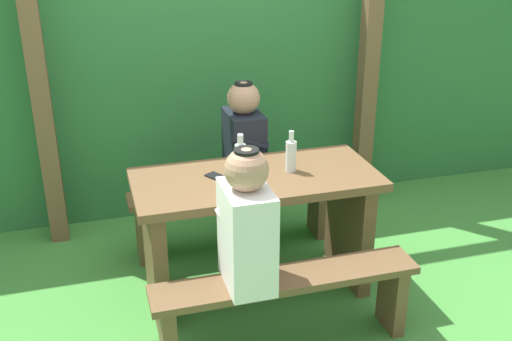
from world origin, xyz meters
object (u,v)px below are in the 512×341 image
at_px(person_black_coat, 244,140).
at_px(drinking_glass, 238,179).
at_px(bottle_right, 291,155).
at_px(picnic_table, 256,214).
at_px(bench_far, 233,204).
at_px(bench_near, 286,297).
at_px(person_white_shirt, 247,224).
at_px(bottle_left, 241,155).
at_px(cell_phone, 217,177).

relative_size(person_black_coat, drinking_glass, 8.47).
height_order(drinking_glass, bottle_right, bottle_right).
bearing_deg(picnic_table, bench_far, 90.00).
bearing_deg(bench_near, person_white_shirt, 179.09).
bearing_deg(bench_near, bench_far, 90.00).
distance_m(person_white_shirt, drinking_glass, 0.45).
height_order(picnic_table, bench_near, picnic_table).
xyz_separation_m(person_black_coat, bottle_right, (0.13, -0.54, 0.09)).
xyz_separation_m(bench_far, bottle_left, (-0.06, -0.44, 0.54)).
xyz_separation_m(picnic_table, cell_phone, (-0.22, 0.03, 0.25)).
relative_size(picnic_table, bottle_left, 6.51).
bearing_deg(bottle_left, bottle_right, -20.74).
bearing_deg(person_white_shirt, cell_phone, 91.04).
relative_size(person_white_shirt, drinking_glass, 8.47).
height_order(bench_near, bottle_left, bottle_left).
distance_m(picnic_table, cell_phone, 0.34).
bearing_deg(bench_near, picnic_table, 90.00).
distance_m(person_black_coat, cell_phone, 0.60).
bearing_deg(cell_phone, bench_near, -100.46).
relative_size(bench_far, drinking_glass, 16.48).
bearing_deg(person_white_shirt, person_black_coat, 75.46).
xyz_separation_m(bench_near, bench_far, (0.00, 1.12, 0.00)).
height_order(person_white_shirt, bottle_right, person_white_shirt).
relative_size(picnic_table, bench_near, 1.00).
bearing_deg(picnic_table, cell_phone, 171.76).
distance_m(bench_near, person_white_shirt, 0.50).
height_order(picnic_table, bench_far, picnic_table).
relative_size(bottle_right, cell_phone, 1.74).
distance_m(person_black_coat, bottle_left, 0.47).
xyz_separation_m(picnic_table, bench_far, (0.00, 0.56, -0.20)).
height_order(person_black_coat, bottle_left, person_black_coat).
distance_m(person_white_shirt, cell_phone, 0.59).
relative_size(bench_near, cell_phone, 10.00).
height_order(bench_far, person_black_coat, person_black_coat).
xyz_separation_m(picnic_table, bench_near, (0.00, -0.56, -0.20)).
bearing_deg(person_black_coat, person_white_shirt, -104.54).
distance_m(bench_far, drinking_glass, 0.84).
relative_size(picnic_table, bench_far, 1.00).
height_order(bottle_left, cell_phone, bottle_left).
distance_m(picnic_table, bottle_left, 0.36).
relative_size(bench_near, person_white_shirt, 1.95).
xyz_separation_m(picnic_table, bottle_left, (-0.06, 0.12, 0.33)).
distance_m(bottle_left, bottle_right, 0.29).
relative_size(bottle_left, bottle_right, 0.88).
bearing_deg(cell_phone, person_white_shirt, -119.74).
xyz_separation_m(person_white_shirt, bottle_left, (0.15, 0.67, 0.08)).
bearing_deg(drinking_glass, cell_phone, 119.80).
xyz_separation_m(bench_near, person_white_shirt, (-0.21, 0.00, 0.46)).
height_order(bench_far, cell_phone, cell_phone).
bearing_deg(bench_near, bottle_right, 69.55).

